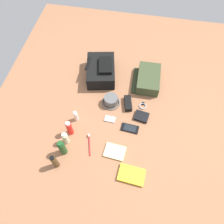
# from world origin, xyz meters

# --- Properties ---
(ground_plane) EXTENTS (2.64, 2.02, 0.02)m
(ground_plane) POSITION_xyz_m (0.00, 0.00, -0.01)
(ground_plane) COLOR #935F40
(ground_plane) RESTS_ON ground
(backpack) EXTENTS (0.37, 0.30, 0.16)m
(backpack) POSITION_xyz_m (0.38, 0.17, 0.07)
(backpack) COLOR black
(backpack) RESTS_ON ground_plane
(toiletry_pouch) EXTENTS (0.30, 0.23, 0.10)m
(toiletry_pouch) POSITION_xyz_m (0.38, -0.25, 0.05)
(toiletry_pouch) COLOR #384228
(toiletry_pouch) RESTS_ON ground_plane
(bucket_hat) EXTENTS (0.15, 0.15, 0.08)m
(bucket_hat) POSITION_xyz_m (0.11, 0.03, 0.03)
(bucket_hat) COLOR #565656
(bucket_hat) RESTS_ON ground_plane
(cologne_bottle) EXTENTS (0.04, 0.04, 0.16)m
(cologne_bottle) POSITION_xyz_m (-0.48, 0.31, 0.08)
(cologne_bottle) COLOR #473319
(cologne_bottle) RESTS_ON ground_plane
(shampoo_bottle) EXTENTS (0.05, 0.05, 0.16)m
(shampoo_bottle) POSITION_xyz_m (-0.37, 0.29, 0.08)
(shampoo_bottle) COLOR #19471E
(shampoo_bottle) RESTS_ON ground_plane
(lotion_bottle) EXTENTS (0.04, 0.04, 0.13)m
(lotion_bottle) POSITION_xyz_m (-0.29, 0.29, 0.06)
(lotion_bottle) COLOR beige
(lotion_bottle) RESTS_ON ground_plane
(sunscreen_spray) EXTENTS (0.04, 0.04, 0.16)m
(sunscreen_spray) POSITION_xyz_m (-0.21, 0.28, 0.08)
(sunscreen_spray) COLOR red
(sunscreen_spray) RESTS_ON ground_plane
(toothpaste_tube) EXTENTS (0.03, 0.03, 0.11)m
(toothpaste_tube) POSITION_xyz_m (-0.09, 0.27, 0.05)
(toothpaste_tube) COLOR white
(toothpaste_tube) RESTS_ON ground_plane
(paperback_novel) EXTENTS (0.13, 0.19, 0.02)m
(paperback_novel) POSITION_xyz_m (-0.46, -0.22, 0.01)
(paperback_novel) COLOR yellow
(paperback_novel) RESTS_ON ground_plane
(cell_phone) EXTENTS (0.08, 0.14, 0.01)m
(cell_phone) POSITION_xyz_m (-0.10, -0.16, 0.01)
(cell_phone) COLOR black
(cell_phone) RESTS_ON ground_plane
(media_player) EXTENTS (0.06, 0.09, 0.01)m
(media_player) POSITION_xyz_m (-0.05, 0.01, 0.01)
(media_player) COLOR #B7B7BC
(media_player) RESTS_ON ground_plane
(wristwatch) EXTENTS (0.07, 0.06, 0.01)m
(wristwatch) POSITION_xyz_m (0.12, -0.24, 0.01)
(wristwatch) COLOR #99999E
(wristwatch) RESTS_ON ground_plane
(toothbrush) EXTENTS (0.17, 0.06, 0.02)m
(toothbrush) POSITION_xyz_m (-0.28, 0.12, 0.01)
(toothbrush) COLOR red
(toothbrush) RESTS_ON ground_plane
(wallet) EXTENTS (0.11, 0.12, 0.02)m
(wallet) POSITION_xyz_m (0.02, -0.24, 0.01)
(wallet) COLOR black
(wallet) RESTS_ON ground_plane
(notepad) EXTENTS (0.12, 0.16, 0.02)m
(notepad) POSITION_xyz_m (-0.31, -0.08, 0.01)
(notepad) COLOR beige
(notepad) RESTS_ON ground_plane
(sunglasses_case) EXTENTS (0.15, 0.09, 0.04)m
(sunglasses_case) POSITION_xyz_m (0.12, -0.11, 0.02)
(sunglasses_case) COLOR black
(sunglasses_case) RESTS_ON ground_plane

